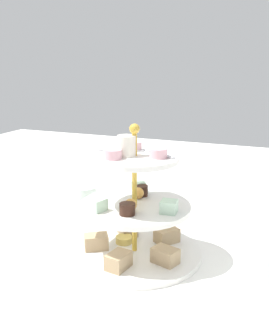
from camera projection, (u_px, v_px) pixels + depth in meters
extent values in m
plane|color=white|center=(134.00, 255.00, 0.83)|extent=(2.40, 2.40, 0.00)
cylinder|color=white|center=(134.00, 252.00, 0.83)|extent=(0.27, 0.27, 0.01)
cylinder|color=white|center=(134.00, 207.00, 0.81)|extent=(0.23, 0.23, 0.01)
cylinder|color=white|center=(134.00, 158.00, 0.78)|extent=(0.18, 0.18, 0.01)
cylinder|color=gold|center=(134.00, 194.00, 0.80)|extent=(0.01, 0.01, 0.26)
sphere|color=gold|center=(134.00, 129.00, 0.77)|extent=(0.02, 0.02, 0.02)
cube|color=tan|center=(96.00, 242.00, 0.83)|extent=(0.06, 0.05, 0.03)
cube|color=tan|center=(117.00, 260.00, 0.76)|extent=(0.04, 0.05, 0.03)
cube|color=tan|center=(165.00, 256.00, 0.78)|extent=(0.06, 0.05, 0.03)
cube|color=tan|center=(167.00, 235.00, 0.86)|extent=(0.06, 0.06, 0.03)
cube|color=tan|center=(127.00, 228.00, 0.90)|extent=(0.06, 0.06, 0.03)
cylinder|color=#E5C660|center=(124.00, 240.00, 0.86)|extent=(0.04, 0.04, 0.01)
cylinder|color=#381E14|center=(127.00, 209.00, 0.75)|extent=(0.03, 0.03, 0.02)
cylinder|color=#381E14|center=(141.00, 191.00, 0.85)|extent=(0.03, 0.03, 0.02)
cube|color=silver|center=(97.00, 205.00, 0.77)|extent=(0.04, 0.04, 0.02)
cube|color=silver|center=(169.00, 207.00, 0.76)|extent=(0.03, 0.03, 0.02)
cube|color=silver|center=(138.00, 187.00, 0.88)|extent=(0.04, 0.04, 0.02)
sphere|color=gold|center=(131.00, 205.00, 0.77)|extent=(0.02, 0.02, 0.02)
sphere|color=gold|center=(138.00, 193.00, 0.84)|extent=(0.02, 0.02, 0.02)
cylinder|color=#F2B7C1|center=(157.00, 154.00, 0.76)|extent=(0.03, 0.03, 0.02)
cylinder|color=#F2B7C1|center=(133.00, 146.00, 0.82)|extent=(0.03, 0.03, 0.02)
cylinder|color=#F2B7C1|center=(113.00, 154.00, 0.75)|extent=(0.03, 0.03, 0.02)
cylinder|color=white|center=(126.00, 146.00, 0.77)|extent=(0.04, 0.04, 0.04)
cube|color=silver|center=(158.00, 154.00, 0.79)|extent=(0.08, 0.06, 0.00)
cube|color=silver|center=(121.00, 150.00, 0.82)|extent=(0.09, 0.04, 0.00)
cylinder|color=silver|center=(84.00, 201.00, 1.04)|extent=(0.06, 0.06, 0.07)
cylinder|color=white|center=(137.00, 207.00, 1.10)|extent=(0.09, 0.09, 0.01)
cylinder|color=white|center=(137.00, 198.00, 1.09)|extent=(0.06, 0.06, 0.04)
cylinder|color=#4772B2|center=(137.00, 191.00, 1.09)|extent=(0.06, 0.06, 0.01)
cube|color=silver|center=(223.00, 216.00, 1.04)|extent=(0.17, 0.07, 0.00)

